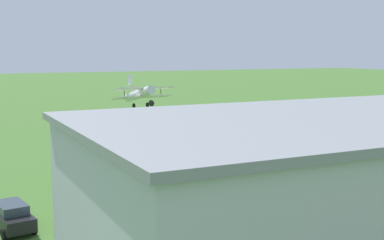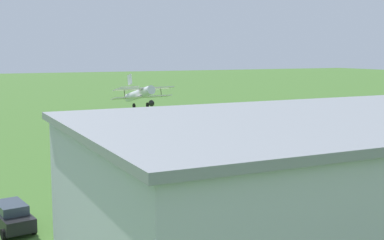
# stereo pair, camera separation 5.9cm
# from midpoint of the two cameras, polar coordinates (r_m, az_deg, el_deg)

# --- Properties ---
(ground_plane) EXTENTS (400.00, 400.00, 0.00)m
(ground_plane) POSITION_cam_midpoint_polar(r_m,az_deg,el_deg) (68.63, -0.84, -1.21)
(ground_plane) COLOR #3D6628
(biplane) EXTENTS (8.07, 7.71, 4.20)m
(biplane) POSITION_cam_midpoint_polar(r_m,az_deg,el_deg) (65.67, -5.68, 2.88)
(biplane) COLOR silver
(car_black) EXTENTS (2.46, 4.59, 1.63)m
(car_black) POSITION_cam_midpoint_polar(r_m,az_deg,el_deg) (32.81, -19.21, -9.91)
(car_black) COLOR black
(car_black) RESTS_ON ground_plane
(person_near_hangar_door) EXTENTS (0.42, 0.42, 1.70)m
(person_near_hangar_door) POSITION_cam_midpoint_polar(r_m,az_deg,el_deg) (35.66, -11.97, -8.25)
(person_near_hangar_door) COLOR orange
(person_near_hangar_door) RESTS_ON ground_plane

